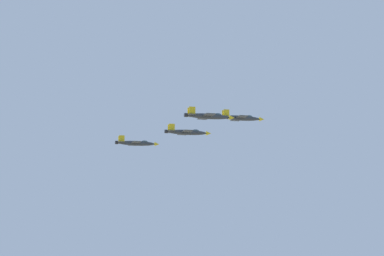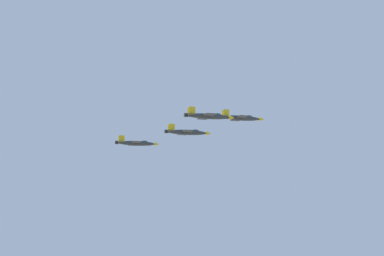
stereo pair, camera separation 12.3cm
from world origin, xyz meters
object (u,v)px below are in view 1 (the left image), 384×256
Objects in this scene: jet_left_outer at (136,143)px; jet_left_wingman at (187,132)px; jet_lead at (241,118)px; jet_right_wingman at (209,116)px.

jet_left_wingman is at bearing -39.92° from jet_left_outer.
jet_lead reaches higher than jet_right_wingman.
jet_right_wingman is 1.02× the size of jet_left_outer.
jet_lead is at bearing -39.92° from jet_left_outer.
jet_left_outer is (21.48, -0.02, -2.66)m from jet_left_wingman.
jet_right_wingman reaches higher than jet_left_outer.
jet_lead is 21.67m from jet_right_wingman.
jet_left_wingman is 1.04× the size of jet_left_outer.
jet_right_wingman reaches higher than jet_left_wingman.
jet_lead is 0.95× the size of jet_left_wingman.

